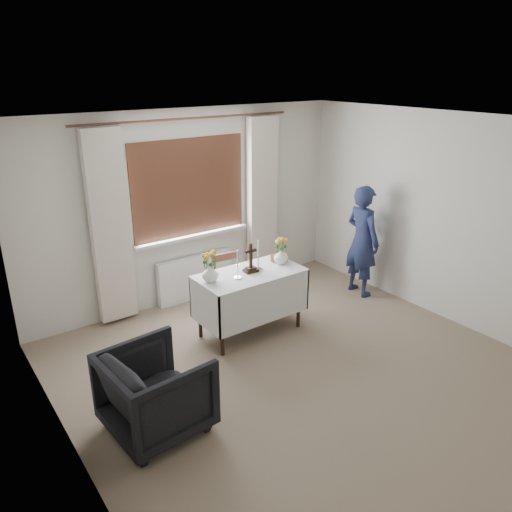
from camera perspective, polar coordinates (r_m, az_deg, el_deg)
The scene contains 12 objects.
ground at distance 5.20m, azimuth 6.85°, elevation -14.10°, with size 5.00×5.00×0.00m, color gray.
altar_table at distance 5.85m, azimuth -0.67°, elevation -5.37°, with size 1.24×0.64×0.76m, color silver.
wooden_chair at distance 6.18m, azimuth -2.66°, elevation -3.60°, with size 0.38×0.38×0.82m, color #562D1D, non-canonical shape.
armchair at distance 4.49m, azimuth -11.35°, elevation -14.96°, with size 0.79×0.82×0.74m, color black.
person at distance 6.88m, azimuth 12.05°, elevation 1.71°, with size 0.56×0.37×1.52m, color navy.
radiator at distance 6.79m, azimuth -6.92°, elevation -2.41°, with size 1.10×0.10×0.60m, color white.
wooden_cross at distance 5.65m, azimuth -0.60°, elevation -0.22°, with size 0.16×0.11×0.34m, color black, non-canonical shape.
candlestick_left at distance 5.49m, azimuth -2.11°, elevation -0.95°, with size 0.09×0.09×0.33m, color silver, non-canonical shape.
candlestick_right at distance 5.70m, azimuth 0.27°, elevation 0.10°, with size 0.10×0.10×0.36m, color silver, non-canonical shape.
flower_vase_left at distance 5.45m, azimuth -5.26°, elevation -1.98°, with size 0.18×0.18×0.19m, color white.
flower_vase_right at distance 5.93m, azimuth 2.87°, elevation -0.05°, with size 0.17×0.17×0.18m, color white.
wicker_basket at distance 6.03m, azimuth 2.65°, elevation -0.17°, with size 0.21×0.21×0.08m, color brown.
Camera 1 is at (-2.96, -3.07, 2.97)m, focal length 35.00 mm.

